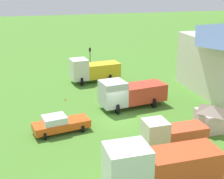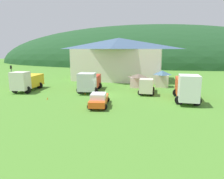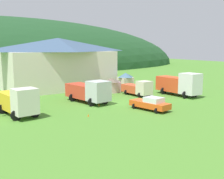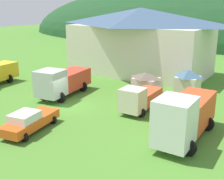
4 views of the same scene
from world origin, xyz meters
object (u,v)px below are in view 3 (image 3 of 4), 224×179
Objects in this scene: depot_building at (59,63)px; play_shed_pink at (111,85)px; service_pickup_orange at (151,104)px; traffic_cone_mid_row at (99,106)px; tow_truck_silver at (89,91)px; heavy_rig_white at (180,84)px; light_truck_cream at (138,88)px; play_shed_cream at (125,81)px; heavy_rig_striped at (18,101)px; traffic_cone_near_pickup at (88,116)px.

depot_building is 10.94m from play_shed_pink.
service_pickup_orange is 6.93m from traffic_cone_mid_row.
service_pickup_orange is at bearing -83.72° from depot_building.
depot_building is 22.83m from service_pickup_orange.
traffic_cone_mid_row is (0.12, -2.40, -1.65)m from tow_truck_silver.
service_pickup_orange reaches higher than traffic_cone_mid_row.
traffic_cone_mid_row is (-14.37, 0.48, -1.88)m from heavy_rig_white.
light_truck_cream is at bearing 18.57° from traffic_cone_mid_row.
tow_truck_silver is at bearing 92.96° from traffic_cone_mid_row.
play_shed_cream is 0.55× the size of service_pickup_orange.
play_shed_cream is at bearing 144.48° from service_pickup_orange.
play_shed_pink is 0.37× the size of heavy_rig_white.
light_truck_cream is (1.86, -4.98, -0.05)m from play_shed_pink.
play_shed_pink is 9.09m from tow_truck_silver.
depot_building is 2.91× the size of heavy_rig_striped.
light_truck_cream is 9.47m from traffic_cone_mid_row.
tow_truck_silver is 12.12× the size of traffic_cone_near_pickup.
heavy_rig_white reaches higher than light_truck_cream.
heavy_rig_white is at bearing 55.40° from light_truck_cream.
traffic_cone_mid_row is (10.21, -0.36, -1.67)m from heavy_rig_striped.
play_shed_pink is 4.54× the size of traffic_cone_near_pickup.
play_shed_cream is at bearing 20.94° from play_shed_pink.
light_truck_cream is 6.51m from heavy_rig_white.
service_pickup_orange is (-7.16, -15.15, -0.70)m from play_shed_cream.
traffic_cone_mid_row is at bearing -5.81° from tow_truck_silver.
heavy_rig_striped reaches higher than tow_truck_silver.
service_pickup_orange is 8.59× the size of traffic_cone_near_pickup.
traffic_cone_near_pickup is (-5.36, -20.94, -4.70)m from depot_building.
heavy_rig_striped reaches higher than light_truck_cream.
service_pickup_orange is 8.94× the size of traffic_cone_mid_row.
tow_truck_silver is at bearing -142.14° from play_shed_pink.
play_shed_cream is 13.32m from tow_truck_silver.
traffic_cone_mid_row is (-7.05, -7.97, -1.25)m from play_shed_pink.
tow_truck_silver reaches higher than traffic_cone_mid_row.
light_truck_cream reaches higher than traffic_cone_near_pickup.
heavy_rig_white is at bearing -72.05° from play_shed_cream.
light_truck_cream reaches higher than traffic_cone_mid_row.
tow_truck_silver is 14.78m from heavy_rig_white.
heavy_rig_white is at bearing -49.09° from play_shed_pink.
depot_building reaches higher than play_shed_pink.
traffic_cone_mid_row is (-3.97, 5.62, -0.83)m from service_pickup_orange.
light_truck_cream is 9.23× the size of traffic_cone_mid_row.
depot_building is 3.72× the size of service_pickup_orange.
play_shed_pink is at bearing 48.52° from traffic_cone_mid_row.
depot_building is 6.76× the size of play_shed_cream.
traffic_cone_near_pickup is 5.69m from traffic_cone_mid_row.
light_truck_cream is 14.69m from traffic_cone_near_pickup.
play_shed_cream is 1.04× the size of play_shed_pink.
tow_truck_silver is 9.04m from service_pickup_orange.
tow_truck_silver is (-11.25, -7.14, 0.12)m from play_shed_cream.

